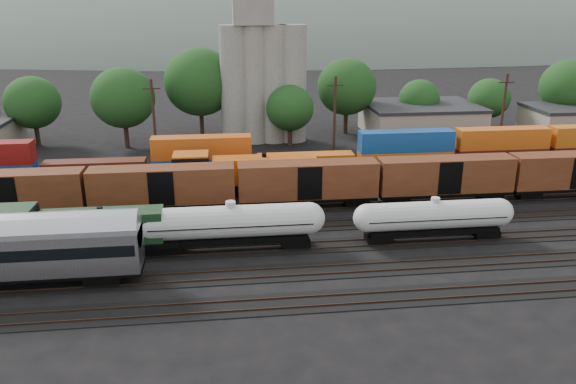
{
  "coord_description": "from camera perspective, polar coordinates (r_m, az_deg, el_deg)",
  "views": [
    {
      "loc": [
        -3.14,
        -51.82,
        21.75
      ],
      "look_at": [
        3.26,
        2.0,
        3.0
      ],
      "focal_mm": 35.0,
      "sensor_mm": 36.0,
      "label": 1
    }
  ],
  "objects": [
    {
      "name": "utility_poles",
      "position": [
        75.5,
        -4.29,
        7.15
      ],
      "size": [
        122.2,
        0.36,
        12.0
      ],
      "color": "black",
      "rests_on": "ground"
    },
    {
      "name": "ground",
      "position": [
        56.29,
        -3.06,
        -3.68
      ],
      "size": [
        600.0,
        600.0,
        0.0
      ],
      "primitive_type": "plane",
      "color": "black"
    },
    {
      "name": "grain_silo",
      "position": [
        88.68,
        -2.64,
        12.27
      ],
      "size": [
        13.4,
        5.0,
        29.0
      ],
      "color": "gray",
      "rests_on": "ground"
    },
    {
      "name": "orange_locomotive",
      "position": [
        64.67,
        -5.39,
        1.95
      ],
      "size": [
        19.73,
        3.29,
        4.93
      ],
      "color": "black",
      "rests_on": "ground"
    },
    {
      "name": "tree_band",
      "position": [
        91.35,
        -10.99,
        9.86
      ],
      "size": [
        165.1,
        22.03,
        14.5
      ],
      "color": "black",
      "rests_on": "ground"
    },
    {
      "name": "green_locomotive",
      "position": [
        52.44,
        -21.65,
        -3.7
      ],
      "size": [
        17.57,
        3.1,
        4.65
      ],
      "color": "black",
      "rests_on": "ground"
    },
    {
      "name": "tracks",
      "position": [
        56.27,
        -3.06,
        -3.63
      ],
      "size": [
        180.0,
        33.2,
        0.2
      ],
      "color": "black",
      "rests_on": "ground"
    },
    {
      "name": "boxcar_string",
      "position": [
        61.46,
        -19.78,
        0.27
      ],
      "size": [
        122.8,
        2.9,
        4.2
      ],
      "color": "black",
      "rests_on": "ground"
    },
    {
      "name": "industrial_sheds",
      "position": [
        89.7,
        -0.38,
        6.73
      ],
      "size": [
        119.38,
        17.26,
        5.1
      ],
      "color": "#9E937F",
      "rests_on": "ground"
    },
    {
      "name": "distant_hills",
      "position": [
        315.84,
        -1.84,
        11.37
      ],
      "size": [
        860.0,
        286.0,
        130.0
      ],
      "color": "#59665B",
      "rests_on": "ground"
    },
    {
      "name": "tank_car_b",
      "position": [
        54.21,
        14.6,
        -2.45
      ],
      "size": [
        15.41,
        2.76,
        4.04
      ],
      "color": "silver",
      "rests_on": "ground"
    },
    {
      "name": "tank_car_a",
      "position": [
        50.57,
        -5.79,
        -3.21
      ],
      "size": [
        17.03,
        3.05,
        4.46
      ],
      "color": "silver",
      "rests_on": "ground"
    },
    {
      "name": "container_wall",
      "position": [
        70.52,
        3.28,
        3.36
      ],
      "size": [
        160.0,
        2.6,
        5.8
      ],
      "color": "black",
      "rests_on": "ground"
    }
  ]
}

